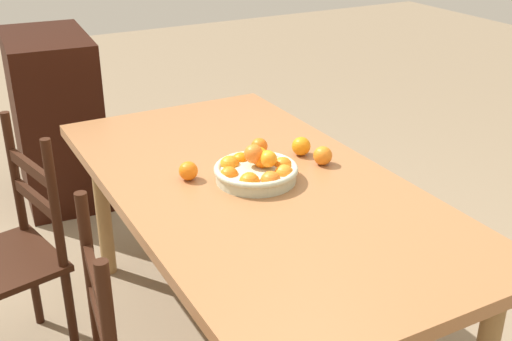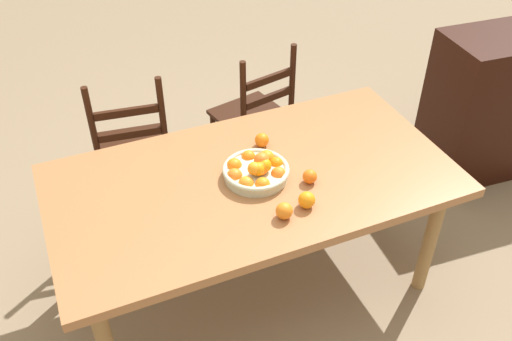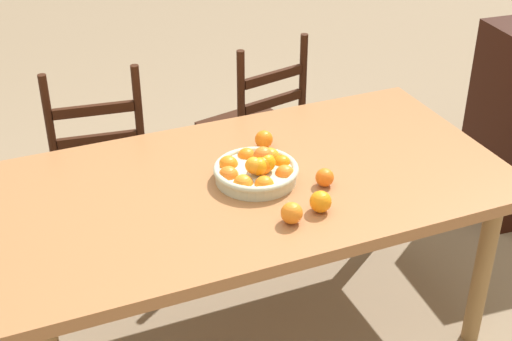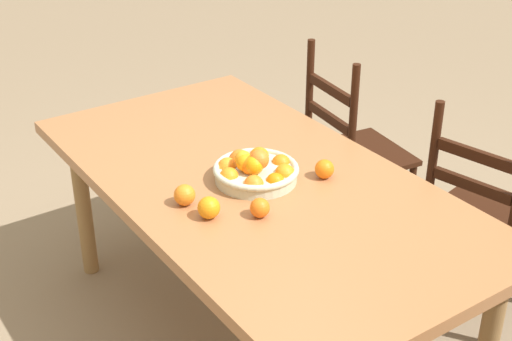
# 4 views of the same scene
# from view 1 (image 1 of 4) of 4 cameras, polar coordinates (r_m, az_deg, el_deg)

# --- Properties ---
(dining_table) EXTENTS (1.89, 1.00, 0.75)m
(dining_table) POSITION_cam_1_polar(r_m,az_deg,el_deg) (2.39, -0.03, -2.63)
(dining_table) COLOR #9B643B
(dining_table) RESTS_ON ground
(chair_by_cabinet) EXTENTS (0.49, 0.49, 0.97)m
(chair_by_cabinet) POSITION_cam_1_polar(r_m,az_deg,el_deg) (2.61, -21.14, -7.54)
(chair_by_cabinet) COLOR black
(chair_by_cabinet) RESTS_ON ground
(cabinet) EXTENTS (0.79, 0.51, 0.98)m
(cabinet) POSITION_cam_1_polar(r_m,az_deg,el_deg) (3.95, -17.41, 4.52)
(cabinet) COLOR black
(cabinet) RESTS_ON ground
(fruit_bowl) EXTENTS (0.31, 0.31, 0.13)m
(fruit_bowl) POSITION_cam_1_polar(r_m,az_deg,el_deg) (2.36, 0.07, 0.05)
(fruit_bowl) COLOR beige
(fruit_bowl) RESTS_ON dining_table
(orange_loose_0) EXTENTS (0.07, 0.07, 0.07)m
(orange_loose_0) POSITION_cam_1_polar(r_m,az_deg,el_deg) (2.59, 0.30, 2.18)
(orange_loose_0) COLOR orange
(orange_loose_0) RESTS_ON dining_table
(orange_loose_1) EXTENTS (0.07, 0.07, 0.07)m
(orange_loose_1) POSITION_cam_1_polar(r_m,az_deg,el_deg) (2.38, -6.04, -0.03)
(orange_loose_1) COLOR orange
(orange_loose_1) RESTS_ON dining_table
(orange_loose_2) EXTENTS (0.08, 0.08, 0.08)m
(orange_loose_2) POSITION_cam_1_polar(r_m,az_deg,el_deg) (2.58, 4.04, 2.17)
(orange_loose_2) COLOR orange
(orange_loose_2) RESTS_ON dining_table
(orange_loose_3) EXTENTS (0.07, 0.07, 0.07)m
(orange_loose_3) POSITION_cam_1_polar(r_m,az_deg,el_deg) (2.51, 5.96, 1.33)
(orange_loose_3) COLOR orange
(orange_loose_3) RESTS_ON dining_table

